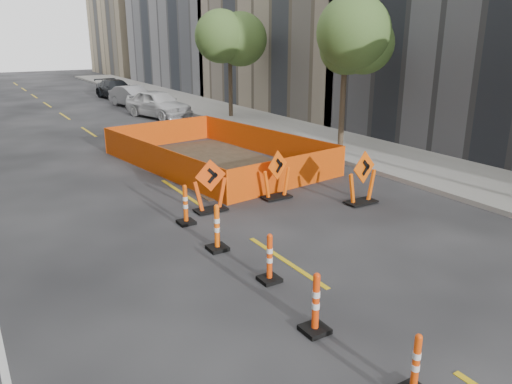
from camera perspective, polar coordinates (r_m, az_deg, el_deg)
ground_plane at (r=8.76m, az=19.13°, el=-17.20°), size 140.00×140.00×0.00m
sidewalk_right at (r=22.59m, az=10.75°, el=5.12°), size 4.00×90.00×0.15m
bld_right_c at (r=36.31m, az=8.31°, el=20.88°), size 12.00×16.00×14.00m
bld_right_e at (r=67.03m, az=-12.07°, el=20.00°), size 12.00×14.00×16.00m
tree_r_b at (r=21.68m, az=10.21°, el=16.51°), size 2.80×2.80×5.95m
tree_r_c at (r=29.95m, az=-3.02°, el=17.00°), size 2.80×2.80×5.95m
channelizer_2 at (r=7.65m, az=17.80°, el=-18.25°), size 0.38×0.38×0.97m
channelizer_3 at (r=8.62m, az=6.85°, el=-12.47°), size 0.44×0.44×1.11m
channelizer_4 at (r=10.20m, az=1.56°, el=-7.52°), size 0.41×0.41×1.05m
channelizer_5 at (r=11.65m, az=-4.48°, el=-4.06°), size 0.45×0.45×1.13m
channelizer_6 at (r=13.33m, az=-8.07°, el=-1.42°), size 0.43×0.43×1.09m
chevron_sign_left at (r=14.13m, az=-5.27°, el=0.73°), size 1.06×0.68×1.53m
chevron_sign_center at (r=15.22m, az=2.38°, el=2.00°), size 1.16×0.91×1.52m
chevron_sign_right at (r=15.05m, az=12.06°, el=1.62°), size 1.18×0.83×1.61m
safety_fence at (r=19.52m, az=-4.77°, el=4.82°), size 6.27×9.34×1.09m
parked_car_near at (r=31.10m, az=-11.14°, el=9.88°), size 3.12×5.17×1.65m
parked_car_mid at (r=36.02m, az=-13.85°, el=10.55°), size 2.40×4.53×1.42m
parked_car_far at (r=41.09m, az=-15.69°, el=11.24°), size 2.46×5.10×1.43m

